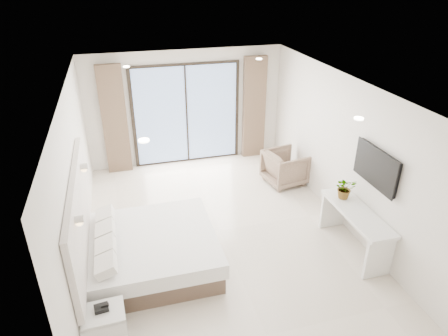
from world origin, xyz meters
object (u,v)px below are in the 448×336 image
at_px(nightstand, 105,326).
at_px(console_desk, 356,222).
at_px(bed, 151,251).
at_px(armchair, 285,166).

xyz_separation_m(nightstand, console_desk, (4.06, 0.81, 0.32)).
bearing_deg(nightstand, bed, 58.40).
xyz_separation_m(console_desk, armchair, (-0.19, 2.49, -0.15)).
height_order(nightstand, armchair, armchair).
bearing_deg(bed, console_desk, -8.03).
distance_m(bed, armchair, 3.74).
relative_size(nightstand, console_desk, 0.35).
xyz_separation_m(bed, console_desk, (3.34, -0.47, 0.26)).
height_order(bed, nightstand, bed).
bearing_deg(nightstand, console_desk, 8.91).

